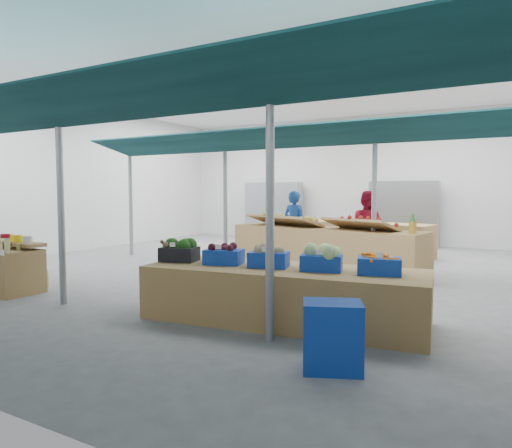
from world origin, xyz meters
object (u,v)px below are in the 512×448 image
(fruit_counter, at_px, (325,249))
(crate_stack, at_px, (332,336))
(veg_counter, at_px, (283,295))
(vendor_right, at_px, (367,228))
(vendor_left, at_px, (295,226))
(bottle_shelf, at_px, (0,267))

(fruit_counter, height_order, crate_stack, fruit_counter)
(veg_counter, height_order, fruit_counter, fruit_counter)
(fruit_counter, bearing_deg, veg_counter, -66.23)
(veg_counter, distance_m, vendor_right, 5.07)
(vendor_right, bearing_deg, vendor_left, 10.93)
(fruit_counter, relative_size, vendor_left, 2.50)
(veg_counter, relative_size, vendor_right, 2.11)
(bottle_shelf, bearing_deg, vendor_right, 51.12)
(crate_stack, height_order, vendor_right, vendor_right)
(crate_stack, bearing_deg, vendor_left, 117.03)
(bottle_shelf, height_order, fruit_counter, bottle_shelf)
(veg_counter, bearing_deg, fruit_counter, 96.00)
(bottle_shelf, distance_m, crate_stack, 6.21)
(bottle_shelf, relative_size, crate_stack, 2.51)
(bottle_shelf, distance_m, vendor_right, 7.43)
(veg_counter, distance_m, fruit_counter, 4.04)
(vendor_left, xyz_separation_m, vendor_right, (1.80, 0.00, 0.00))
(bottle_shelf, xyz_separation_m, crate_stack, (6.18, -0.61, -0.08))
(veg_counter, height_order, crate_stack, veg_counter)
(vendor_left, relative_size, vendor_right, 1.00)
(fruit_counter, relative_size, vendor_right, 2.50)
(veg_counter, height_order, vendor_right, vendor_right)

